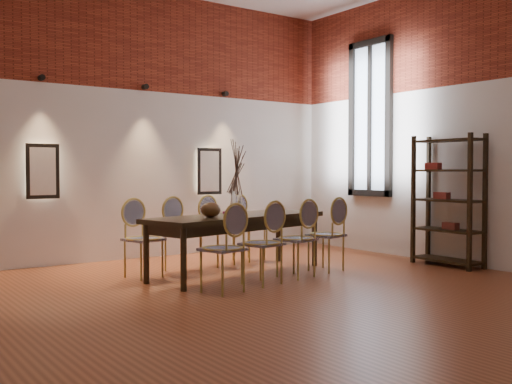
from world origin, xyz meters
TOP-DOWN VIEW (x-y plane):
  - floor at (0.00, 0.00)m, footprint 7.00×7.00m
  - wall_back at (0.00, 3.55)m, footprint 7.00×0.10m
  - wall_right at (3.55, 0.00)m, footprint 0.10×7.00m
  - brick_band_back at (0.00, 3.48)m, footprint 7.00×0.02m
  - brick_band_right at (3.48, 0.00)m, footprint 0.02×7.00m
  - niche_left at (-1.30, 3.45)m, footprint 0.36×0.06m
  - niche_right at (1.30, 3.45)m, footprint 0.36×0.06m
  - spot_fixture_left at (-1.30, 3.42)m, footprint 0.08×0.10m
  - spot_fixture_mid at (0.20, 3.42)m, footprint 0.08×0.10m
  - spot_fixture_right at (1.60, 3.42)m, footprint 0.08×0.10m
  - window_glass at (3.46, 2.00)m, footprint 0.02×0.78m
  - window_frame at (3.44, 2.00)m, footprint 0.08×0.90m
  - window_mullion at (3.44, 2.00)m, footprint 0.06×0.06m
  - dining_table at (0.56, 1.50)m, footprint 2.64×1.34m
  - chair_near_a at (-0.21, 0.62)m, footprint 0.52×0.52m
  - chair_near_b at (0.40, 0.76)m, footprint 0.52×0.52m
  - chair_near_c at (1.02, 0.90)m, footprint 0.52×0.52m
  - chair_near_d at (1.64, 1.03)m, footprint 0.52×0.52m
  - chair_far_a at (-0.51, 1.96)m, footprint 0.52×0.52m
  - chair_far_b at (0.11, 2.10)m, footprint 0.52×0.52m
  - chair_far_c at (0.72, 2.24)m, footprint 0.52×0.52m
  - chair_far_d at (1.34, 2.37)m, footprint 0.52×0.52m
  - vase at (0.54, 1.49)m, footprint 0.14×0.14m
  - dried_branches at (0.54, 1.49)m, footprint 0.50×0.50m
  - bowl at (0.07, 1.34)m, footprint 0.24×0.24m
  - book at (0.66, 1.72)m, footprint 0.29×0.23m
  - shelving_rack at (3.28, 0.38)m, footprint 0.40×1.01m

SIDE VIEW (x-z plane):
  - floor at x=0.00m, z-range -0.02..0.00m
  - dining_table at x=0.56m, z-range 0.00..0.75m
  - chair_near_a at x=-0.21m, z-range 0.00..0.94m
  - chair_near_b at x=0.40m, z-range 0.00..0.94m
  - chair_near_c at x=1.02m, z-range 0.00..0.94m
  - chair_near_d at x=1.64m, z-range 0.00..0.94m
  - chair_far_a at x=-0.51m, z-range 0.00..0.94m
  - chair_far_b at x=0.11m, z-range 0.00..0.94m
  - chair_far_c at x=0.72m, z-range 0.00..0.94m
  - chair_far_d at x=1.34m, z-range 0.00..0.94m
  - book at x=0.66m, z-range 0.75..0.78m
  - bowl at x=0.07m, z-range 0.75..0.93m
  - vase at x=0.54m, z-range 0.75..1.05m
  - shelving_rack at x=3.28m, z-range 0.00..1.80m
  - niche_left at x=-1.30m, z-range 0.97..1.63m
  - niche_right at x=1.30m, z-range 0.97..1.63m
  - dried_branches at x=0.54m, z-range 1.00..1.70m
  - wall_back at x=0.00m, z-range 0.00..4.00m
  - wall_right at x=3.55m, z-range 0.00..4.00m
  - window_glass at x=3.46m, z-range 0.96..3.34m
  - window_frame at x=3.44m, z-range 0.90..3.40m
  - window_mullion at x=3.44m, z-range 0.95..3.35m
  - spot_fixture_left at x=-1.30m, z-range 2.51..2.59m
  - spot_fixture_mid at x=0.20m, z-range 2.51..2.59m
  - spot_fixture_right at x=1.60m, z-range 2.51..2.59m
  - brick_band_back at x=0.00m, z-range 2.50..4.00m
  - brick_band_right at x=3.48m, z-range 2.50..4.00m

